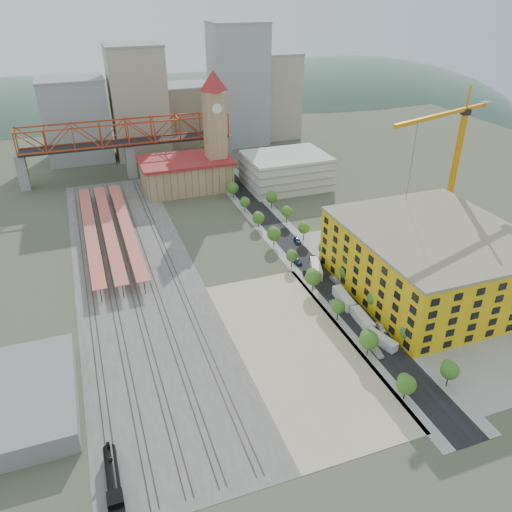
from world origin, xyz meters
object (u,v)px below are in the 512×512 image
object	(u,v)px
site_trailer_a	(381,340)
site_trailer_b	(362,319)
clock_tower	(215,120)
locomotive	(114,489)
car_0	(377,352)
site_trailer_d	(316,269)
site_trailer_c	(344,299)
construction_building	(431,260)
tower_crane	(453,149)

from	to	relation	value
site_trailer_a	site_trailer_b	bearing A→B (deg)	73.24
clock_tower	site_trailer_a	size ratio (longest dim) A/B	6.00
locomotive	car_0	bearing A→B (deg)	15.14
clock_tower	site_trailer_d	bearing A→B (deg)	-84.36
site_trailer_c	site_trailer_a	bearing A→B (deg)	-85.62
clock_tower	site_trailer_a	distance (m)	120.84
site_trailer_a	site_trailer_c	distance (m)	19.06
site_trailer_a	construction_building	bearing A→B (deg)	17.04
construction_building	locomotive	bearing A→B (deg)	-157.79
site_trailer_c	site_trailer_d	world-z (taller)	site_trailer_d
site_trailer_c	site_trailer_d	bearing A→B (deg)	94.38
site_trailer_a	site_trailer_b	size ratio (longest dim) A/B	0.94
clock_tower	site_trailer_b	xyz separation A→B (m)	(8.00, -108.37, -27.43)
construction_building	car_0	world-z (taller)	construction_building
locomotive	tower_crane	size ratio (longest dim) A/B	0.40
site_trailer_c	car_0	bearing A→B (deg)	-93.32
construction_building	car_0	bearing A→B (deg)	-144.72
clock_tower	site_trailer_d	size ratio (longest dim) A/B	4.99
tower_crane	site_trailer_b	size ratio (longest dim) A/B	5.48
site_trailer_c	site_trailer_d	size ratio (longest dim) A/B	0.97
clock_tower	site_trailer_b	world-z (taller)	clock_tower
construction_building	locomotive	size ratio (longest dim) A/B	2.47
locomotive	site_trailer_c	xyz separation A→B (m)	(66.00, 39.22, -0.53)
site_trailer_d	tower_crane	bearing A→B (deg)	28.21
site_trailer_a	site_trailer_d	bearing A→B (deg)	73.24
construction_building	locomotive	world-z (taller)	construction_building
tower_crane	site_trailer_c	xyz separation A→B (m)	(-50.62, -25.52, -29.95)
clock_tower	locomotive	bearing A→B (deg)	-112.86
locomotive	site_trailer_b	world-z (taller)	locomotive
construction_building	tower_crane	xyz separation A→B (m)	(24.62, 27.17, 21.92)
construction_building	site_trailer_b	bearing A→B (deg)	-162.15
site_trailer_c	car_0	world-z (taller)	site_trailer_c
tower_crane	site_trailer_a	distance (m)	73.88
tower_crane	site_trailer_b	bearing A→B (deg)	-144.92
tower_crane	site_trailer_a	bearing A→B (deg)	-138.63
site_trailer_b	construction_building	bearing A→B (deg)	20.66
construction_building	tower_crane	distance (m)	42.72
locomotive	site_trailer_c	world-z (taller)	locomotive
clock_tower	site_trailer_c	world-z (taller)	clock_tower
site_trailer_a	clock_tower	bearing A→B (deg)	77.14
car_0	site_trailer_d	bearing A→B (deg)	88.83
construction_building	site_trailer_c	size ratio (longest dim) A/B	5.02
clock_tower	locomotive	xyz separation A→B (m)	(-58.00, -137.56, -26.78)
site_trailer_c	site_trailer_d	distance (m)	17.38
locomotive	site_trailer_a	world-z (taller)	locomotive
site_trailer_b	site_trailer_c	distance (m)	10.02
site_trailer_a	site_trailer_d	distance (m)	36.44
site_trailer_b	site_trailer_d	xyz separation A→B (m)	(0.00, 27.40, 0.16)
locomotive	tower_crane	distance (m)	136.59
locomotive	tower_crane	xyz separation A→B (m)	(116.62, 64.74, 29.42)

